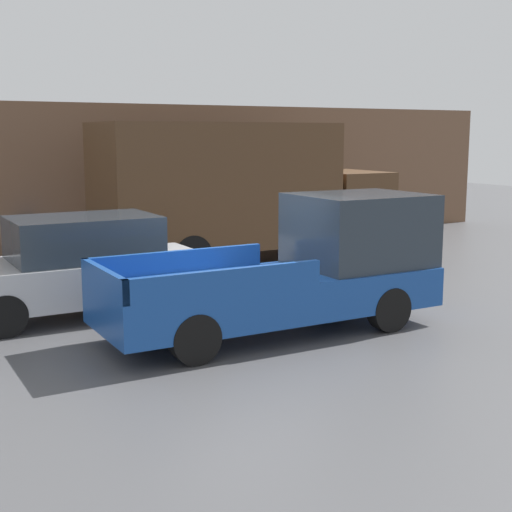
% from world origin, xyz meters
% --- Properties ---
extents(ground_plane, '(60.00, 60.00, 0.00)m').
position_xyz_m(ground_plane, '(0.00, 0.00, 0.00)').
color(ground_plane, '#4C4C4F').
extents(building_wall, '(28.00, 0.15, 4.01)m').
position_xyz_m(building_wall, '(0.00, 8.92, 2.00)').
color(building_wall, brown).
rests_on(building_wall, ground).
extents(pickup_truck, '(5.59, 1.94, 2.19)m').
position_xyz_m(pickup_truck, '(0.85, -0.46, 1.00)').
color(pickup_truck, '#194799').
rests_on(pickup_truck, ground).
extents(car, '(4.53, 1.94, 1.76)m').
position_xyz_m(car, '(-2.11, 2.23, 0.88)').
color(car, '#B7BABF').
rests_on(car, ground).
extents(delivery_truck, '(7.69, 2.47, 3.45)m').
position_xyz_m(delivery_truck, '(2.82, 5.63, 1.83)').
color(delivery_truck, '#4C331E').
rests_on(delivery_truck, ground).
extents(newspaper_box, '(0.45, 0.40, 1.08)m').
position_xyz_m(newspaper_box, '(-1.67, 8.60, 0.54)').
color(newspaper_box, '#194CB2').
rests_on(newspaper_box, ground).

